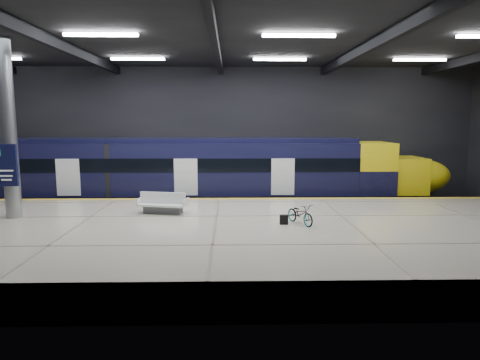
{
  "coord_description": "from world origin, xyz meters",
  "views": [
    {
      "loc": [
        0.58,
        -17.71,
        4.88
      ],
      "look_at": [
        0.98,
        1.5,
        2.2
      ],
      "focal_mm": 32.0,
      "sensor_mm": 36.0,
      "label": 1
    }
  ],
  "objects": [
    {
      "name": "ground",
      "position": [
        0.0,
        0.0,
        0.0
      ],
      "size": [
        30.0,
        30.0,
        0.0
      ],
      "primitive_type": "plane",
      "color": "black",
      "rests_on": "ground"
    },
    {
      "name": "room_shell",
      "position": [
        -0.0,
        0.0,
        5.72
      ],
      "size": [
        30.1,
        16.1,
        8.05
      ],
      "color": "black",
      "rests_on": "ground"
    },
    {
      "name": "platform",
      "position": [
        0.0,
        -2.5,
        0.55
      ],
      "size": [
        30.0,
        11.0,
        1.1
      ],
      "primitive_type": "cube",
      "color": "beige",
      "rests_on": "ground"
    },
    {
      "name": "safety_strip",
      "position": [
        0.0,
        2.75,
        1.11
      ],
      "size": [
        30.0,
        0.4,
        0.01
      ],
      "primitive_type": "cube",
      "color": "gold",
      "rests_on": "platform"
    },
    {
      "name": "rails",
      "position": [
        0.0,
        5.5,
        0.08
      ],
      "size": [
        30.0,
        1.52,
        0.16
      ],
      "color": "gray",
      "rests_on": "ground"
    },
    {
      "name": "train",
      "position": [
        -2.96,
        5.5,
        2.06
      ],
      "size": [
        29.4,
        2.84,
        3.79
      ],
      "color": "black",
      "rests_on": "ground"
    },
    {
      "name": "bench",
      "position": [
        -2.23,
        -0.44,
        1.41
      ],
      "size": [
        2.11,
        1.2,
        0.88
      ],
      "rotation": [
        0.0,
        0.0,
        -0.2
      ],
      "color": "#595B60",
      "rests_on": "platform"
    },
    {
      "name": "bicycle",
      "position": [
        3.11,
        -2.42,
        1.49
      ],
      "size": [
        1.14,
        1.54,
        0.77
      ],
      "primitive_type": "imported",
      "rotation": [
        0.0,
        0.0,
        0.49
      ],
      "color": "#99999E",
      "rests_on": "platform"
    },
    {
      "name": "pannier_bag",
      "position": [
        2.51,
        -2.42,
        1.28
      ],
      "size": [
        0.3,
        0.18,
        0.35
      ],
      "primitive_type": "cube",
      "rotation": [
        0.0,
        0.0,
        0.0
      ],
      "color": "black",
      "rests_on": "platform"
    },
    {
      "name": "info_column",
      "position": [
        -8.0,
        -1.03,
        4.46
      ],
      "size": [
        0.9,
        0.78,
        6.9
      ],
      "color": "#9EA0A5",
      "rests_on": "platform"
    }
  ]
}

